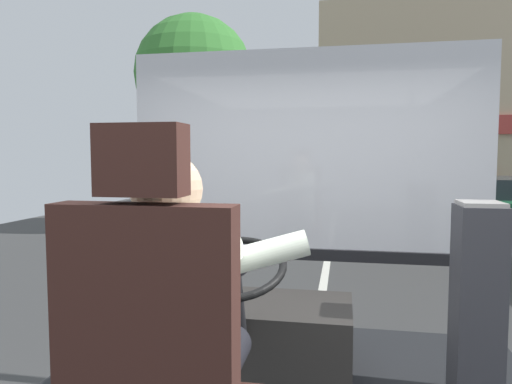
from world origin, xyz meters
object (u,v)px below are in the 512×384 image
bus_driver (175,316)px  parked_car_red (458,189)px  parked_car_green (503,203)px  fare_box (477,302)px  steering_console (251,334)px

bus_driver → parked_car_red: bearing=74.6°
parked_car_green → fare_box: bearing=-107.9°
fare_box → parked_car_red: bearing=77.6°
parked_car_red → steering_console: bearing=-106.4°
bus_driver → parked_car_red: 17.32m
bus_driver → parked_car_green: bearing=68.6°
bus_driver → fare_box: 1.59m
steering_console → parked_car_green: size_ratio=0.25×
steering_console → parked_car_red: 16.20m
fare_box → parked_car_green: size_ratio=0.23×
steering_console → parked_car_green: steering_console is taller
fare_box → parked_car_green: fare_box is taller
steering_console → parked_car_red: size_ratio=0.26×
parked_car_red → parked_car_green: bearing=-91.1°
parked_car_green → steering_console: bearing=-113.6°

